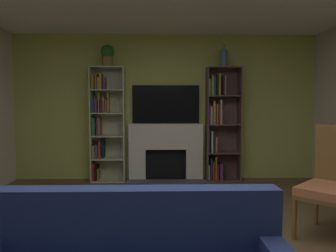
% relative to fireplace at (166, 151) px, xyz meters
% --- Properties ---
extents(wall_back_accent, '(5.53, 0.06, 2.60)m').
position_rel_fireplace_xyz_m(wall_back_accent, '(0.00, 0.13, 0.77)').
color(wall_back_accent, '#B5C05E').
rests_on(wall_back_accent, ground_plane).
extents(fireplace, '(1.41, 0.50, 1.01)m').
position_rel_fireplace_xyz_m(fireplace, '(0.00, 0.00, 0.00)').
color(fireplace, white).
rests_on(fireplace, ground_plane).
extents(tv, '(1.19, 0.06, 0.68)m').
position_rel_fireplace_xyz_m(tv, '(0.00, 0.07, 0.83)').
color(tv, black).
rests_on(tv, fireplace).
extents(bookshelf_left, '(0.59, 0.33, 2.00)m').
position_rel_fireplace_xyz_m(bookshelf_left, '(-1.08, -0.02, 0.50)').
color(bookshelf_left, beige).
rests_on(bookshelf_left, ground_plane).
extents(bookshelf_right, '(0.59, 0.33, 2.00)m').
position_rel_fireplace_xyz_m(bookshelf_right, '(0.94, -0.02, 0.47)').
color(bookshelf_right, brown).
rests_on(bookshelf_right, ground_plane).
extents(potted_plant, '(0.23, 0.23, 0.38)m').
position_rel_fireplace_xyz_m(potted_plant, '(-1.01, -0.05, 1.69)').
color(potted_plant, '#A17845').
rests_on(potted_plant, bookshelf_left).
extents(vase_with_flowers, '(0.12, 0.12, 0.50)m').
position_rel_fireplace_xyz_m(vase_with_flowers, '(1.01, -0.05, 1.63)').
color(vase_with_flowers, slate).
rests_on(vase_with_flowers, bookshelf_right).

